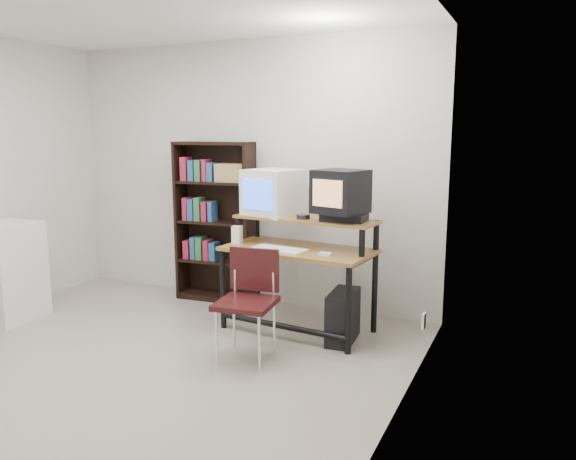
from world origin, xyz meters
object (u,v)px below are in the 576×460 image
at_px(computer_desk, 299,252).
at_px(pc_tower, 343,317).
at_px(bookshelf, 216,219).
at_px(school_chair, 249,292).
at_px(crt_tv, 341,192).
at_px(mini_fridge, 6,271).
at_px(crt_monitor, 273,193).

bearing_deg(computer_desk, pc_tower, -8.58).
bearing_deg(bookshelf, computer_desk, -28.05).
relative_size(school_chair, bookshelf, 0.52).
relative_size(computer_desk, crt_tv, 2.85).
bearing_deg(bookshelf, pc_tower, -25.48).
bearing_deg(mini_fridge, school_chair, 2.32).
xyz_separation_m(school_chair, bookshelf, (-1.03, 1.21, 0.32)).
xyz_separation_m(computer_desk, mini_fridge, (-2.59, -0.85, -0.25)).
relative_size(computer_desk, mini_fridge, 1.48).
bearing_deg(school_chair, mini_fridge, 176.12).
xyz_separation_m(pc_tower, mini_fridge, (-3.03, -0.74, 0.24)).
relative_size(crt_monitor, mini_fridge, 0.59).
height_order(computer_desk, school_chair, computer_desk).
bearing_deg(crt_monitor, pc_tower, -6.71).
distance_m(pc_tower, mini_fridge, 3.13).
distance_m(computer_desk, crt_monitor, 0.61).
xyz_separation_m(pc_tower, school_chair, (-0.55, -0.61, 0.30)).
height_order(computer_desk, bookshelf, bookshelf).
bearing_deg(computer_desk, bookshelf, 161.80).
height_order(crt_monitor, school_chair, crt_monitor).
xyz_separation_m(crt_monitor, pc_tower, (0.78, -0.29, -0.97)).
xyz_separation_m(crt_tv, school_chair, (-0.46, -0.77, -0.72)).
bearing_deg(crt_tv, bookshelf, 179.04).
xyz_separation_m(computer_desk, pc_tower, (0.44, -0.11, -0.49)).
height_order(pc_tower, school_chair, school_chair).
relative_size(computer_desk, crt_monitor, 2.51).
height_order(computer_desk, mini_fridge, computer_desk).
height_order(crt_tv, mini_fridge, crt_tv).
distance_m(school_chair, bookshelf, 1.62).
xyz_separation_m(bookshelf, mini_fridge, (-1.45, -1.34, -0.39)).
xyz_separation_m(crt_monitor, mini_fridge, (-2.25, -1.03, -0.73)).
bearing_deg(school_chair, crt_monitor, 97.13).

